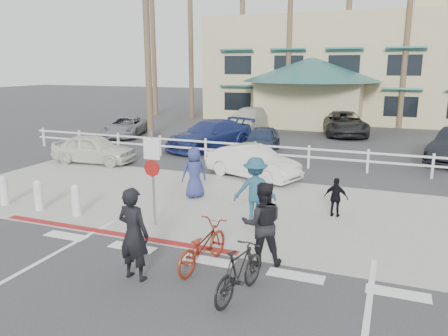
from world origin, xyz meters
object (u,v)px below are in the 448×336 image
at_px(bike_black, 239,272).
at_px(car_red_compact, 94,149).
at_px(sign_post, 153,174).
at_px(car_white_sedan, 253,162).
at_px(bike_red, 202,246).

bearing_deg(bike_black, car_red_compact, -29.91).
relative_size(sign_post, car_red_compact, 0.77).
height_order(car_white_sedan, car_red_compact, car_red_compact).
relative_size(bike_black, car_white_sedan, 0.45).
distance_m(car_white_sedan, car_red_compact, 7.49).
height_order(sign_post, car_red_compact, sign_post).
xyz_separation_m(sign_post, car_red_compact, (-6.52, 5.85, -0.81)).
distance_m(bike_red, car_red_compact, 11.73).
bearing_deg(sign_post, bike_red, -39.49).
relative_size(bike_red, car_white_sedan, 0.48).
distance_m(sign_post, car_red_compact, 8.80).
bearing_deg(bike_black, bike_red, -27.04).
relative_size(sign_post, bike_black, 1.68).
bearing_deg(car_red_compact, car_white_sedan, -94.71).
relative_size(car_white_sedan, car_red_compact, 1.02).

